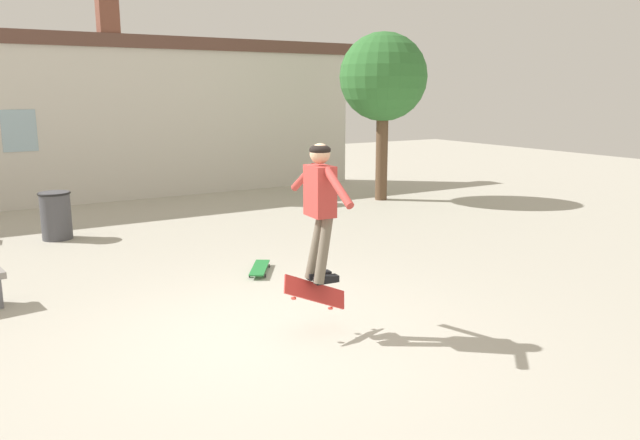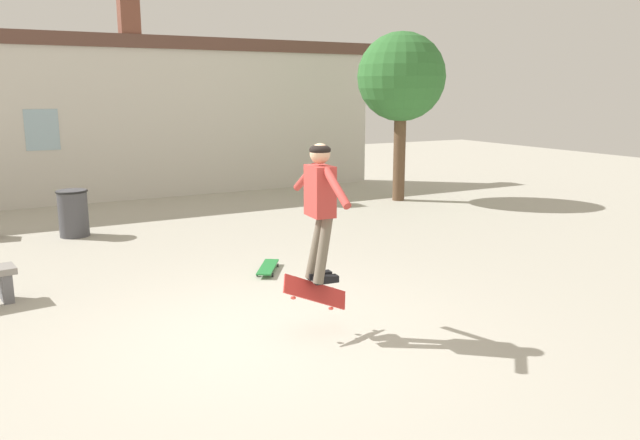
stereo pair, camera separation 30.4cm
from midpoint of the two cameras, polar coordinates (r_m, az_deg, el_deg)
The scene contains 7 objects.
ground_plane at distance 6.81m, azimuth -5.47°, elevation -10.57°, with size 40.00×40.00×0.00m, color #B2AD9E.
building_backdrop at distance 15.46m, azimuth -21.40°, elevation 8.80°, with size 14.86×0.52×4.87m.
tree_right at distance 14.86m, azimuth 5.21°, elevation 12.77°, with size 2.04×2.04×3.91m.
trash_bin at distance 11.95m, azimuth -23.68°, elevation 0.46°, with size 0.55×0.55×0.84m.
skater at distance 6.39m, azimuth -1.35°, elevation 1.88°, with size 0.30×1.30×1.45m.
skateboard_flipping at distance 6.67m, azimuth -1.78°, elevation -6.63°, with size 0.78×0.23×0.47m.
skateboard_resting at distance 9.08m, azimuth -6.50°, elevation -4.37°, with size 0.61×0.78×0.08m.
Camera 1 is at (-2.84, -5.61, 2.59)m, focal length 35.00 mm.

